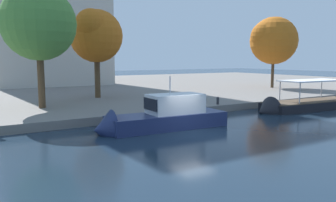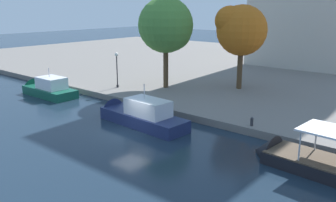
{
  "view_description": "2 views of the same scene",
  "coord_description": "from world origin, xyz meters",
  "px_view_note": "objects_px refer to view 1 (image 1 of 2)",
  "views": [
    {
      "loc": [
        -12.78,
        -17.59,
        4.78
      ],
      "look_at": [
        0.17,
        3.31,
        1.72
      ],
      "focal_mm": 36.36,
      "sensor_mm": 36.0,
      "label": 1
    },
    {
      "loc": [
        19.58,
        -18.47,
        9.73
      ],
      "look_at": [
        0.49,
        4.08,
        1.9
      ],
      "focal_mm": 38.39,
      "sensor_mm": 36.0,
      "label": 2
    }
  ],
  "objects_px": {
    "mooring_bollard_0": "(218,100)",
    "tree_1": "(94,35)",
    "motor_yacht_1": "(160,119)",
    "tree_2": "(39,26)",
    "tour_boat_2": "(303,107)",
    "tree_0": "(273,40)"
  },
  "relations": [
    {
      "from": "mooring_bollard_0",
      "to": "tree_1",
      "type": "xyz_separation_m",
      "value": [
        -7.65,
        10.99,
        6.2
      ]
    },
    {
      "from": "motor_yacht_1",
      "to": "mooring_bollard_0",
      "type": "xyz_separation_m",
      "value": [
        8.51,
        4.04,
        0.32
      ]
    },
    {
      "from": "motor_yacht_1",
      "to": "mooring_bollard_0",
      "type": "distance_m",
      "value": 9.43
    },
    {
      "from": "tree_2",
      "to": "tour_boat_2",
      "type": "bearing_deg",
      "value": -25.13
    },
    {
      "from": "tree_1",
      "to": "tree_2",
      "type": "xyz_separation_m",
      "value": [
        -6.35,
        -4.56,
        0.29
      ]
    },
    {
      "from": "tree_0",
      "to": "tree_2",
      "type": "distance_m",
      "value": 32.8
    },
    {
      "from": "tour_boat_2",
      "to": "tree_0",
      "type": "distance_m",
      "value": 19.19
    },
    {
      "from": "mooring_bollard_0",
      "to": "tree_1",
      "type": "relative_size",
      "value": 0.08
    },
    {
      "from": "tree_0",
      "to": "tree_2",
      "type": "relative_size",
      "value": 1.0
    },
    {
      "from": "motor_yacht_1",
      "to": "tree_0",
      "type": "distance_m",
      "value": 31.36
    },
    {
      "from": "mooring_bollard_0",
      "to": "tree_2",
      "type": "relative_size",
      "value": 0.07
    },
    {
      "from": "motor_yacht_1",
      "to": "mooring_bollard_0",
      "type": "relative_size",
      "value": 13.48
    },
    {
      "from": "tour_boat_2",
      "to": "tree_2",
      "type": "bearing_deg",
      "value": -21.03
    },
    {
      "from": "tour_boat_2",
      "to": "tree_1",
      "type": "bearing_deg",
      "value": -40.09
    },
    {
      "from": "tree_0",
      "to": "tree_1",
      "type": "xyz_separation_m",
      "value": [
        -26.23,
        0.79,
        -0.3
      ]
    },
    {
      "from": "tour_boat_2",
      "to": "mooring_bollard_0",
      "type": "relative_size",
      "value": 16.83
    },
    {
      "from": "motor_yacht_1",
      "to": "tree_2",
      "type": "height_order",
      "value": "tree_2"
    },
    {
      "from": "motor_yacht_1",
      "to": "tree_0",
      "type": "xyz_separation_m",
      "value": [
        27.09,
        14.24,
        6.82
      ]
    },
    {
      "from": "motor_yacht_1",
      "to": "tree_0",
      "type": "bearing_deg",
      "value": -149.15
    },
    {
      "from": "mooring_bollard_0",
      "to": "tree_2",
      "type": "xyz_separation_m",
      "value": [
        -14.0,
        6.43,
        6.49
      ]
    },
    {
      "from": "tour_boat_2",
      "to": "tree_0",
      "type": "bearing_deg",
      "value": -125.11
    },
    {
      "from": "tour_boat_2",
      "to": "tree_2",
      "type": "relative_size",
      "value": 1.17
    }
  ]
}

